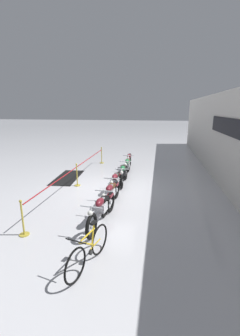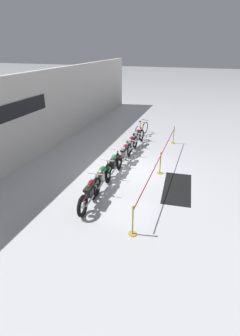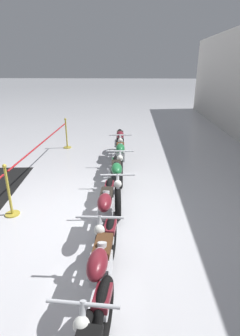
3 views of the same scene
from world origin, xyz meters
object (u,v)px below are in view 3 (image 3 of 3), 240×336
(motorcycle_green_2, at_px, (116,179))
(motorcycle_maroon_3, at_px, (106,214))
(stanchion_far_left, at_px, (35,156))
(stanchion_mid_left, at_px, (10,198))
(motorcycle_maroon_0, at_px, (120,144))
(motorcycle_maroon_4, at_px, (101,274))
(motorcycle_green_1, at_px, (120,158))

(motorcycle_green_2, relative_size, motorcycle_maroon_3, 0.98)
(stanchion_far_left, height_order, stanchion_mid_left, same)
(stanchion_far_left, bearing_deg, motorcycle_green_2, 70.40)
(motorcycle_maroon_0, relative_size, motorcycle_maroon_4, 0.95)
(motorcycle_green_1, distance_m, stanchion_far_left, 2.13)
(motorcycle_maroon_0, height_order, motorcycle_green_1, motorcycle_maroon_0)
(motorcycle_maroon_3, height_order, stanchion_mid_left, stanchion_mid_left)
(motorcycle_green_2, distance_m, motorcycle_maroon_4, 2.74)
(motorcycle_maroon_4, bearing_deg, motorcycle_green_2, 179.86)
(motorcycle_maroon_4, distance_m, stanchion_mid_left, 2.80)
(motorcycle_green_2, height_order, stanchion_far_left, stanchion_far_left)
(motorcycle_maroon_3, distance_m, stanchion_far_left, 2.88)
(motorcycle_maroon_0, relative_size, motorcycle_green_1, 0.91)
(motorcycle_maroon_4, bearing_deg, motorcycle_maroon_3, -176.67)
(motorcycle_maroon_0, xyz_separation_m, stanchion_far_left, (1.91, -1.94, 0.24))
(motorcycle_green_1, height_order, stanchion_mid_left, stanchion_mid_left)
(motorcycle_green_2, bearing_deg, stanchion_far_left, -109.60)
(stanchion_mid_left, bearing_deg, motorcycle_green_1, 136.69)
(motorcycle_green_2, distance_m, stanchion_far_left, 2.13)
(motorcycle_green_1, bearing_deg, motorcycle_maroon_0, -176.72)
(motorcycle_green_2, distance_m, stanchion_mid_left, 2.14)
(stanchion_mid_left, bearing_deg, motorcycle_maroon_3, 71.23)
(motorcycle_maroon_4, height_order, stanchion_far_left, stanchion_far_left)
(motorcycle_maroon_0, bearing_deg, stanchion_far_left, -45.39)
(motorcycle_green_2, height_order, stanchion_mid_left, stanchion_mid_left)
(motorcycle_maroon_0, xyz_separation_m, stanchion_mid_left, (3.39, -1.94, -0.12))
(motorcycle_green_2, bearing_deg, motorcycle_green_1, 179.50)
(motorcycle_maroon_0, height_order, stanchion_mid_left, stanchion_mid_left)
(motorcycle_green_2, bearing_deg, motorcycle_maroon_0, -178.68)
(motorcycle_maroon_3, distance_m, stanchion_mid_left, 2.02)
(motorcycle_maroon_0, height_order, motorcycle_maroon_3, motorcycle_maroon_0)
(motorcycle_maroon_0, bearing_deg, motorcycle_maroon_4, 0.58)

